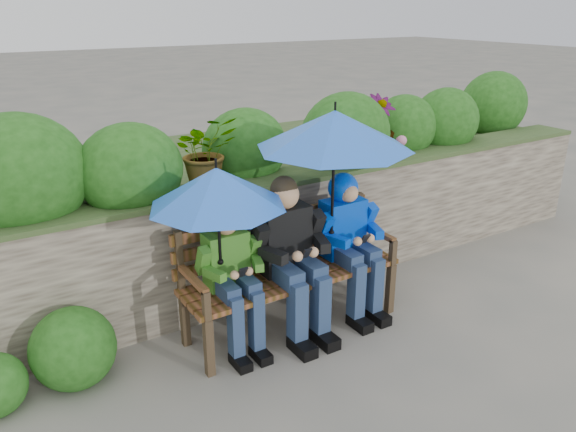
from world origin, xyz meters
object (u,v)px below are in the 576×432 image
park_bench (287,264)px  boy_right (349,233)px  boy_middle (291,251)px  umbrella_right (335,130)px  umbrella_left (217,187)px  boy_left (232,273)px

park_bench → boy_right: size_ratio=1.49×
boy_middle → umbrella_right: umbrella_right is taller
boy_right → umbrella_right: umbrella_right is taller
umbrella_right → boy_middle: bearing=-178.9°
umbrella_left → boy_left: bearing=-2.6°
boy_left → boy_middle: (0.48, -0.02, 0.06)m
umbrella_left → umbrella_right: bearing=-0.7°
park_bench → boy_left: size_ratio=1.61×
park_bench → boy_middle: boy_middle is taller
park_bench → boy_right: bearing=-7.4°
umbrella_left → boy_middle: bearing=-1.9°
boy_left → boy_middle: bearing=-1.8°
boy_left → boy_right: bearing=0.3°
park_bench → umbrella_right: (0.35, -0.08, 1.01)m
umbrella_left → umbrella_right: 0.97m
park_bench → boy_left: 0.51m
boy_middle → umbrella_left: (-0.56, 0.02, 0.58)m
boy_middle → umbrella_right: bearing=1.1°
park_bench → umbrella_right: size_ratio=1.47×
park_bench → boy_right: 0.56m
park_bench → boy_left: (-0.50, -0.07, 0.09)m
boy_right → umbrella_right: bearing=-176.0°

